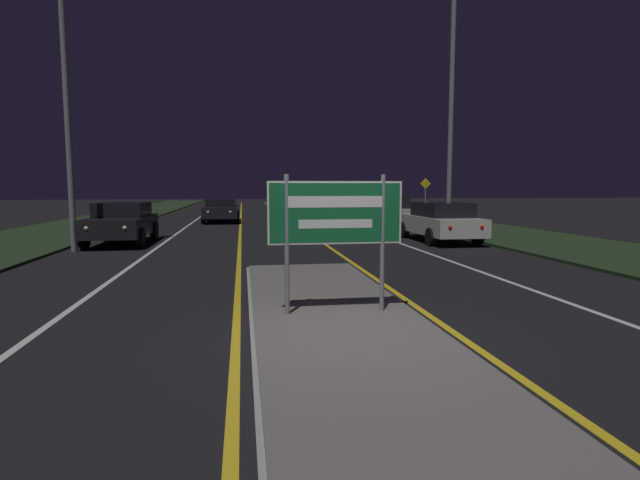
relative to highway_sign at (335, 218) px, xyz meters
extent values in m
plane|color=black|center=(0.00, -0.85, -1.54)|extent=(160.00, 160.00, 0.00)
cube|color=#999993|center=(0.00, 0.00, -1.52)|extent=(2.60, 9.73, 0.05)
cube|color=#66605B|center=(0.00, 0.00, -1.49)|extent=(2.48, 9.61, 0.10)
cube|color=#1E3319|center=(-9.50, 19.15, -1.50)|extent=(5.00, 100.00, 0.08)
cube|color=#1E3319|center=(9.50, 19.15, -1.50)|extent=(5.00, 100.00, 0.08)
cube|color=gold|center=(-1.49, 24.15, -1.54)|extent=(0.12, 70.00, 0.01)
cube|color=gold|center=(1.49, 24.15, -1.54)|extent=(0.12, 70.00, 0.01)
cube|color=silver|center=(-4.20, 24.15, -1.54)|extent=(0.12, 70.00, 0.01)
cube|color=silver|center=(4.20, 24.15, -1.54)|extent=(0.12, 70.00, 0.01)
cube|color=silver|center=(-7.20, 24.15, -1.54)|extent=(0.10, 70.00, 0.01)
cube|color=silver|center=(7.20, 24.15, -1.54)|extent=(0.10, 70.00, 0.01)
cylinder|color=gray|center=(-0.73, 0.00, -0.40)|extent=(0.07, 0.07, 2.09)
cylinder|color=gray|center=(0.73, 0.00, -0.40)|extent=(0.07, 0.07, 2.09)
cube|color=#146033|center=(0.00, 0.00, 0.08)|extent=(2.04, 0.04, 0.94)
cube|color=white|center=(0.00, -0.02, 0.08)|extent=(2.04, 0.00, 0.94)
cube|color=#146033|center=(0.00, -0.02, 0.08)|extent=(1.98, 0.01, 0.88)
cube|color=white|center=(0.00, -0.02, 0.24)|extent=(1.43, 0.01, 0.17)
cube|color=white|center=(0.00, -0.02, -0.08)|extent=(1.12, 0.01, 0.13)
cylinder|color=gray|center=(-6.60, 9.14, 3.25)|extent=(0.18, 0.18, 9.58)
cylinder|color=gray|center=(6.26, 10.39, 3.84)|extent=(0.18, 0.18, 10.77)
cube|color=silver|center=(5.84, 10.27, -0.92)|extent=(1.78, 4.61, 0.62)
cube|color=black|center=(5.84, 9.99, -0.35)|extent=(1.56, 2.40, 0.52)
sphere|color=red|center=(5.29, 7.98, -0.84)|extent=(0.14, 0.14, 0.14)
sphere|color=red|center=(6.39, 7.98, -0.84)|extent=(0.14, 0.14, 0.14)
cylinder|color=black|center=(4.99, 11.70, -1.23)|extent=(0.22, 0.63, 0.63)
cylinder|color=black|center=(6.69, 11.70, -1.23)|extent=(0.22, 0.63, 0.63)
cylinder|color=black|center=(4.99, 8.84, -1.23)|extent=(0.22, 0.63, 0.63)
cylinder|color=black|center=(6.69, 8.84, -1.23)|extent=(0.22, 0.63, 0.63)
cube|color=#B7B7BC|center=(5.95, 17.72, -0.90)|extent=(1.88, 4.75, 0.62)
cube|color=black|center=(5.95, 17.44, -0.32)|extent=(1.65, 2.47, 0.54)
sphere|color=red|center=(5.37, 15.37, -0.82)|extent=(0.14, 0.14, 0.14)
sphere|color=red|center=(6.53, 15.37, -0.82)|extent=(0.14, 0.14, 0.14)
cylinder|color=black|center=(5.05, 19.19, -1.21)|extent=(0.22, 0.66, 0.66)
cylinder|color=black|center=(6.85, 19.19, -1.21)|extent=(0.22, 0.66, 0.66)
cylinder|color=black|center=(5.05, 16.25, -1.21)|extent=(0.22, 0.66, 0.66)
cylinder|color=black|center=(6.85, 16.25, -1.21)|extent=(0.22, 0.66, 0.66)
cube|color=silver|center=(5.68, 27.27, -0.86)|extent=(1.79, 4.23, 0.65)
cube|color=black|center=(5.68, 27.02, -0.32)|extent=(1.57, 2.20, 0.44)
sphere|color=red|center=(5.12, 25.18, -0.78)|extent=(0.14, 0.14, 0.14)
sphere|color=red|center=(6.23, 25.18, -0.78)|extent=(0.14, 0.14, 0.14)
cylinder|color=black|center=(4.82, 28.59, -1.19)|extent=(0.22, 0.71, 0.71)
cylinder|color=black|center=(6.53, 28.59, -1.19)|extent=(0.22, 0.71, 0.71)
cylinder|color=black|center=(4.82, 25.96, -1.19)|extent=(0.22, 0.71, 0.71)
cylinder|color=black|center=(6.53, 25.96, -1.19)|extent=(0.22, 0.71, 0.71)
cube|color=silver|center=(2.51, 39.21, -0.91)|extent=(1.84, 4.59, 0.66)
cube|color=black|center=(2.51, 38.93, -0.37)|extent=(1.62, 2.39, 0.40)
sphere|color=red|center=(1.94, 36.93, -0.82)|extent=(0.14, 0.14, 0.14)
sphere|color=red|center=(3.09, 36.93, -0.82)|extent=(0.14, 0.14, 0.14)
cylinder|color=black|center=(1.64, 40.63, -1.24)|extent=(0.22, 0.61, 0.61)
cylinder|color=black|center=(3.39, 40.63, -1.24)|extent=(0.22, 0.61, 0.61)
cylinder|color=black|center=(1.64, 37.78, -1.24)|extent=(0.22, 0.61, 0.61)
cylinder|color=black|center=(3.39, 37.78, -1.24)|extent=(0.22, 0.61, 0.61)
cube|color=black|center=(-5.59, 11.06, -0.88)|extent=(1.83, 4.21, 0.63)
cube|color=black|center=(-5.59, 11.31, -0.32)|extent=(1.61, 2.19, 0.49)
sphere|color=white|center=(-6.16, 8.97, -0.81)|extent=(0.14, 0.14, 0.14)
sphere|color=white|center=(-5.03, 8.97, -0.81)|extent=(0.14, 0.14, 0.14)
cylinder|color=black|center=(-6.47, 9.75, -1.20)|extent=(0.22, 0.69, 0.69)
cylinder|color=black|center=(-4.72, 9.75, -1.20)|extent=(0.22, 0.69, 0.69)
cylinder|color=black|center=(-6.47, 12.37, -1.20)|extent=(0.22, 0.69, 0.69)
cylinder|color=black|center=(-4.72, 12.37, -1.20)|extent=(0.22, 0.69, 0.69)
cube|color=black|center=(-2.59, 22.05, -0.93)|extent=(1.89, 4.70, 0.59)
cube|color=black|center=(-2.59, 22.33, -0.42)|extent=(1.66, 2.45, 0.43)
sphere|color=white|center=(-3.18, 19.72, -0.86)|extent=(0.14, 0.14, 0.14)
sphere|color=white|center=(-2.01, 19.72, -0.86)|extent=(0.14, 0.14, 0.14)
cylinder|color=black|center=(-3.50, 20.59, -1.23)|extent=(0.22, 0.63, 0.63)
cylinder|color=black|center=(-1.69, 20.59, -1.23)|extent=(0.22, 0.63, 0.63)
cylinder|color=black|center=(-3.50, 23.50, -1.23)|extent=(0.22, 0.63, 0.63)
cylinder|color=black|center=(-1.69, 23.50, -1.23)|extent=(0.22, 0.63, 0.63)
cylinder|color=gray|center=(8.66, 19.16, -0.37)|extent=(0.06, 0.06, 2.19)
cube|color=yellow|center=(8.66, 19.16, 0.66)|extent=(0.60, 0.02, 0.60)
camera|label=1|loc=(-1.38, -7.33, 0.46)|focal=28.00mm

